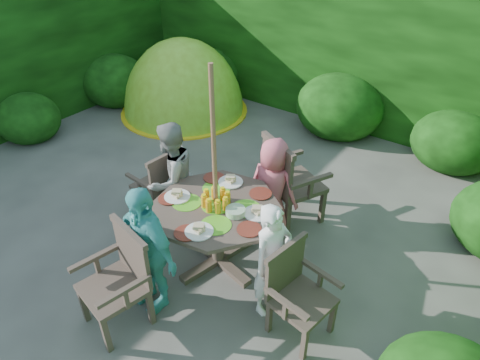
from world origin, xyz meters
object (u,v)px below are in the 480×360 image
Objects in this scene: garden_chair_front at (120,278)px; dome_tent at (184,111)px; garden_chair_right at (296,291)px; garden_chair_back at (289,180)px; garden_chair_left at (160,183)px; parasol_pole at (215,177)px; child_left at (172,179)px; child_right at (273,261)px; patio_table at (217,215)px; child_back at (273,188)px; child_front at (147,249)px.

dome_tent is (-2.67, 3.70, -0.50)m from garden_chair_front.
garden_chair_back is (-0.86, 1.31, 0.11)m from garden_chair_right.
parasol_pole is at bearing 81.52° from garden_chair_left.
child_left is (-0.99, -0.89, 0.11)m from garden_chair_back.
child_right is 4.68m from dome_tent.
child_left is at bearing 167.59° from patio_table.
garden_chair_right is at bearing -30.04° from dome_tent.
garden_chair_front is 0.79× the size of child_back.
garden_chair_back is at bearing -99.96° from child_back.
patio_table is 0.81m from child_left.
child_front is (-0.39, -1.85, 0.10)m from garden_chair_back.
garden_chair_right is 1.38m from child_front.
patio_table is at bearing 85.59° from child_front.
garden_chair_front is 0.70× the size of child_left.
garden_chair_back is at bearing 130.17° from child_left.
garden_chair_right is at bearing 129.52° from child_back.
child_left reaches higher than garden_chair_right.
child_right is (0.57, -1.24, 0.03)m from garden_chair_back.
child_right is at bearing -31.47° from dome_tent.
child_front is 4.43m from dome_tent.
dome_tent is (-3.99, 2.88, -0.46)m from garden_chair_right.
child_front is at bearing 45.78° from garden_chair_left.
garden_chair_back is 0.88× the size of child_back.
child_right is 0.89× the size of child_front.
child_back is at bearing 85.91° from child_front.
garden_chair_left is 0.64× the size of child_left.
child_front is (-1.25, -0.54, 0.21)m from garden_chair_right.
garden_chair_left is 0.37m from child_left.
patio_table is at bearing 75.79° from child_left.
garden_chair_right is at bearing -12.75° from patio_table.
garden_chair_right is 1.00× the size of garden_chair_left.
garden_chair_front is at bearing 21.81° from child_left.
garden_chair_back is at bearing -20.86° from dome_tent.
child_left is at bearing 125.42° from garden_chair_front.
child_left reaches higher than garden_chair_back.
patio_table is at bearing 0.32° from parasol_pole.
parasol_pole is 2.33× the size of garden_chair_front.
child_front reaches higher than child_right.
child_left is 1.01× the size of child_front.
garden_chair_right is 0.64× the size of child_left.
child_left is at bearing 80.08° from garden_chair_left.
child_right reaches higher than garden_chair_right.
patio_table is 0.60× the size of dome_tent.
dome_tent reaches higher than garden_chair_back.
child_front is (0.61, -0.95, -0.00)m from child_left.
patio_table is 0.80m from child_right.
child_back is at bearing 89.30° from garden_chair_front.
garden_chair_front is (-0.24, -1.07, -0.60)m from parasol_pole.
child_right is (0.78, -0.17, -0.50)m from parasol_pole.
garden_chair_right is (1.07, -0.24, -0.18)m from patio_table.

